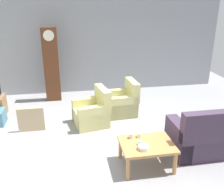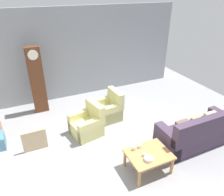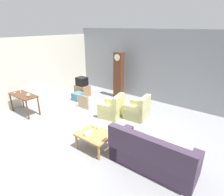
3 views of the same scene
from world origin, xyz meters
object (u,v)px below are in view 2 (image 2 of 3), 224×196
(armchair_olive_far, at_px, (108,110))
(cup_blue_rimmed, at_px, (144,155))
(grandfather_clock, at_px, (37,80))
(cup_white_porcelain, at_px, (140,146))
(armchair_olive_near, at_px, (88,124))
(coffee_table_wood, at_px, (149,156))
(framed_picture_leaning, at_px, (35,141))
(cup_cream_tall, at_px, (134,148))
(bowl_white_stacked, at_px, (149,159))
(couch_floral, at_px, (197,133))

(armchair_olive_far, relative_size, cup_blue_rimmed, 12.25)
(cup_blue_rimmed, bearing_deg, grandfather_clock, 113.79)
(grandfather_clock, bearing_deg, cup_white_porcelain, -63.83)
(armchair_olive_near, height_order, coffee_table_wood, armchair_olive_near)
(framed_picture_leaning, bearing_deg, cup_cream_tall, -37.28)
(cup_cream_tall, xyz_separation_m, bowl_white_stacked, (0.12, -0.41, -0.01))
(cup_white_porcelain, bearing_deg, coffee_table_wood, -71.60)
(grandfather_clock, xyz_separation_m, cup_cream_tall, (1.57, -3.52, -0.58))
(cup_blue_rimmed, relative_size, bowl_white_stacked, 0.40)
(armchair_olive_far, xyz_separation_m, cup_blue_rimmed, (-0.19, -2.38, 0.21))
(grandfather_clock, distance_m, cup_blue_rimmed, 4.17)
(armchair_olive_near, height_order, grandfather_clock, grandfather_clock)
(bowl_white_stacked, bearing_deg, cup_blue_rimmed, 97.83)
(grandfather_clock, bearing_deg, armchair_olive_near, -61.97)
(cup_blue_rimmed, height_order, cup_cream_tall, cup_cream_tall)
(armchair_olive_near, xyz_separation_m, cup_cream_tall, (0.56, -1.63, 0.22))
(cup_white_porcelain, bearing_deg, cup_cream_tall, -177.81)
(couch_floral, xyz_separation_m, coffee_table_wood, (-1.66, -0.23, 0.05))
(armchair_olive_near, relative_size, cup_blue_rimmed, 12.25)
(armchair_olive_far, xyz_separation_m, framed_picture_leaning, (-2.30, -0.59, -0.02))
(cup_white_porcelain, xyz_separation_m, cup_cream_tall, (-0.16, -0.01, 0.00))
(armchair_olive_near, xyz_separation_m, bowl_white_stacked, (0.68, -2.05, 0.21))
(cup_blue_rimmed, bearing_deg, armchair_olive_far, 85.50)
(couch_floral, xyz_separation_m, cup_white_porcelain, (-1.74, 0.02, 0.16))
(cup_cream_tall, bearing_deg, couch_floral, -0.45)
(cup_cream_tall, bearing_deg, coffee_table_wood, -44.99)
(couch_floral, bearing_deg, grandfather_clock, 134.48)
(bowl_white_stacked, bearing_deg, grandfather_clock, 113.23)
(armchair_olive_near, height_order, bowl_white_stacked, armchair_olive_near)
(couch_floral, distance_m, cup_blue_rimmed, 1.83)
(bowl_white_stacked, bearing_deg, coffee_table_wood, 55.01)
(cup_cream_tall, bearing_deg, cup_blue_rimmed, -69.18)
(armchair_olive_near, height_order, cup_cream_tall, armchair_olive_near)
(coffee_table_wood, distance_m, cup_white_porcelain, 0.28)
(armchair_olive_far, relative_size, cup_white_porcelain, 10.66)
(armchair_olive_near, xyz_separation_m, cup_white_porcelain, (0.72, -1.63, 0.21))
(couch_floral, relative_size, framed_picture_leaning, 3.51)
(cup_white_porcelain, bearing_deg, bowl_white_stacked, -95.20)
(couch_floral, distance_m, armchair_olive_far, 2.68)
(armchair_olive_near, bearing_deg, grandfather_clock, 118.03)
(couch_floral, distance_m, cup_white_porcelain, 1.75)
(couch_floral, xyz_separation_m, armchair_olive_near, (-2.47, 1.65, -0.05))
(armchair_olive_near, distance_m, coffee_table_wood, 2.04)
(coffee_table_wood, bearing_deg, bowl_white_stacked, -124.99)
(armchair_olive_near, distance_m, grandfather_clock, 2.28)
(couch_floral, distance_m, grandfather_clock, 5.01)
(armchair_olive_near, bearing_deg, cup_white_porcelain, -66.06)
(bowl_white_stacked, bearing_deg, armchair_olive_near, 108.48)
(armchair_olive_far, bearing_deg, bowl_white_stacked, -93.78)
(cup_cream_tall, bearing_deg, armchair_olive_near, 109.02)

